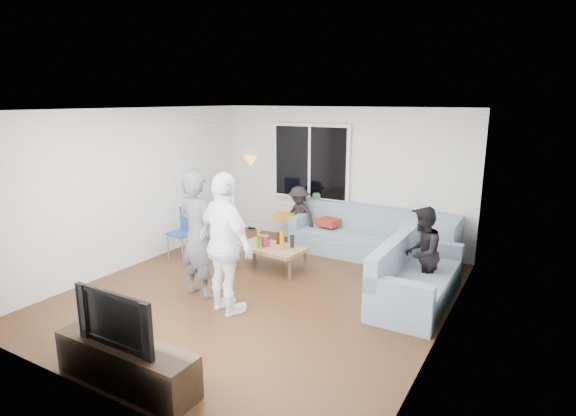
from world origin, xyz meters
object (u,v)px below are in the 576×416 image
Objects in this scene: player_left at (197,235)px; spectator_right at (422,253)px; coffee_table at (271,258)px; side_chair at (182,234)px; television at (122,316)px; floor_lamp at (252,193)px; sofa_back_section at (355,232)px; tv_console at (126,363)px; sofa_right_section at (418,272)px; player_right at (225,244)px; spectator_back at (299,216)px.

player_left is 3.13m from spectator_right.
coffee_table is at bearing -97.25° from player_left.
television reaches higher than side_chair.
floor_lamp is (-1.68, 1.92, 0.58)m from coffee_table.
sofa_back_section is at bearing -107.21° from player_left.
television reaches higher than coffee_table.
spectator_right is 4.02m from tv_console.
spectator_right reaches higher than television.
coffee_table is at bearing 89.55° from sofa_right_section.
sofa_right_section reaches higher than tv_console.
sofa_right_section is 1.08× the size of player_right.
sofa_right_section is at bearing -17.48° from spectator_back.
sofa_back_section is at bearing 37.86° from side_chair.
player_right is at bearing -49.79° from spectator_right.
floor_lamp is 3.54m from player_left.
floor_lamp reaches higher than sofa_back_section.
television is (0.00, 0.00, 0.50)m from tv_console.
floor_lamp is 5.71m from tv_console.
sofa_back_section is 3.08m from side_chair.
player_left is 1.12× the size of tv_console.
player_left is 1.83× the size of television.
floor_lamp is 4.05m from player_right.
player_left reaches higher than spectator_right.
spectator_back is (-0.59, 3.04, -0.36)m from player_right.
floor_lamp is at bearing -41.53° from player_right.
sofa_right_section is 2.05× the size of television.
sofa_back_section reaches higher than coffee_table.
spectator_back is at bearing -18.67° from floor_lamp.
player_right is (-0.58, -3.01, 0.50)m from sofa_back_section.
player_right reaches higher than sofa_right_section.
coffee_table is 0.59× the size of player_right.
coffee_table is 1.57m from player_left.
side_chair is 0.66× the size of spectator_right.
coffee_table is at bearing -59.77° from player_right.
spectator_right is at bearing 60.71° from tv_console.
player_right is at bearing -28.81° from side_chair.
floor_lamp reaches higher than tv_console.
television is at bearing -82.63° from coffee_table.
floor_lamp is at bearing 172.59° from spectator_back.
spectator_back is 4.86m from tv_console.
television is at bearing -70.42° from spectator_back.
player_right is at bearing 93.65° from tv_console.
side_chair is 0.88× the size of television.
spectator_back is 1.15× the size of television.
sofa_back_section and sofa_right_section have the same top height.
player_left is 1.36× the size of spectator_right.
player_left reaches higher than floor_lamp.
player_right is 2.71m from spectator_right.
player_right is at bearing -60.35° from floor_lamp.
side_chair is at bearing -90.00° from floor_lamp.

